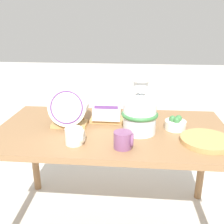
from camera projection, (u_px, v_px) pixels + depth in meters
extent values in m
plane|color=beige|center=(112.00, 222.00, 1.87)|extent=(14.00, 14.00, 0.00)
cube|color=olive|center=(112.00, 131.00, 1.63)|extent=(1.44, 0.77, 0.03)
cylinder|color=olive|center=(34.00, 152.00, 2.13)|extent=(0.06, 0.06, 0.69)
cylinder|color=olive|center=(202.00, 160.00, 2.01)|extent=(0.06, 0.06, 0.69)
cylinder|color=silver|center=(140.00, 118.00, 1.55)|extent=(0.19, 0.19, 0.19)
cone|color=silver|center=(140.00, 97.00, 1.50)|extent=(0.19, 0.19, 0.07)
cylinder|color=silver|center=(141.00, 86.00, 1.48)|extent=(0.08, 0.08, 0.07)
torus|color=silver|center=(141.00, 80.00, 1.47)|extent=(0.12, 0.12, 0.02)
torus|color=#38753D|center=(140.00, 114.00, 1.54)|extent=(0.22, 0.22, 0.02)
cube|color=tan|center=(70.00, 124.00, 1.67)|extent=(0.22, 0.13, 0.02)
cylinder|color=tan|center=(60.00, 113.00, 1.71)|extent=(0.01, 0.01, 0.08)
cylinder|color=tan|center=(83.00, 114.00, 1.70)|extent=(0.01, 0.01, 0.08)
cylinder|color=white|center=(67.00, 107.00, 1.58)|extent=(0.24, 0.08, 0.23)
torus|color=#5B3375|center=(66.00, 107.00, 1.58)|extent=(0.20, 0.07, 0.20)
cylinder|color=white|center=(68.00, 106.00, 1.61)|extent=(0.24, 0.08, 0.23)
cylinder|color=white|center=(70.00, 104.00, 1.65)|extent=(0.24, 0.08, 0.23)
cylinder|color=white|center=(71.00, 102.00, 1.68)|extent=(0.24, 0.08, 0.23)
cube|color=tan|center=(107.00, 119.00, 1.75)|extent=(0.22, 0.13, 0.02)
cylinder|color=tan|center=(97.00, 109.00, 1.79)|extent=(0.01, 0.01, 0.08)
cylinder|color=tan|center=(119.00, 109.00, 1.78)|extent=(0.01, 0.01, 0.08)
cube|color=white|center=(106.00, 107.00, 1.67)|extent=(0.18, 0.06, 0.17)
cube|color=white|center=(107.00, 105.00, 1.72)|extent=(0.18, 0.06, 0.17)
cube|color=white|center=(108.00, 102.00, 1.77)|extent=(0.18, 0.06, 0.17)
cube|color=#5B3375|center=(106.00, 107.00, 1.66)|extent=(0.15, 0.01, 0.02)
cylinder|color=tan|center=(206.00, 142.00, 1.44)|extent=(0.28, 0.28, 0.01)
cylinder|color=tan|center=(206.00, 141.00, 1.44)|extent=(0.28, 0.28, 0.01)
cylinder|color=tan|center=(207.00, 139.00, 1.43)|extent=(0.28, 0.28, 0.01)
cylinder|color=#7A4770|center=(123.00, 140.00, 1.37)|extent=(0.10, 0.10, 0.09)
torus|color=#7A4770|center=(132.00, 140.00, 1.37)|extent=(0.02, 0.08, 0.08)
cylinder|color=silver|center=(74.00, 136.00, 1.42)|extent=(0.10, 0.10, 0.09)
torus|color=silver|center=(83.00, 136.00, 1.41)|extent=(0.02, 0.08, 0.08)
cylinder|color=white|center=(175.00, 125.00, 1.61)|extent=(0.13, 0.13, 0.05)
sphere|color=#38753D|center=(173.00, 119.00, 1.60)|extent=(0.04, 0.04, 0.04)
sphere|color=#38753D|center=(179.00, 118.00, 1.61)|extent=(0.04, 0.04, 0.04)
sphere|color=#38753D|center=(177.00, 120.00, 1.58)|extent=(0.04, 0.04, 0.04)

